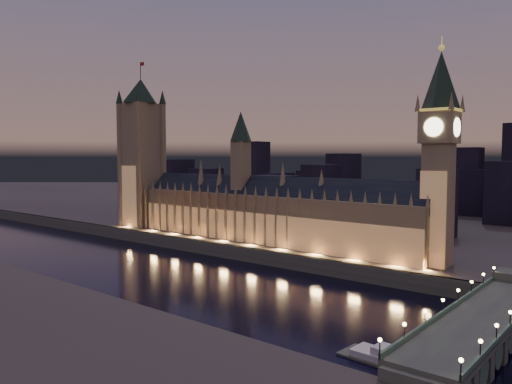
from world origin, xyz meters
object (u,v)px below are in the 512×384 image
Objects in this scene: victoria_tower at (142,145)px; elizabeth_tower at (439,140)px; palace_of_westminster at (265,211)px; westminster_bridge at (487,324)px; river_boat at (413,365)px.

victoria_tower reaches higher than elizabeth_tower.
palace_of_westminster is 1.93× the size of elizabeth_tower.
palace_of_westminster is 123.13m from victoria_tower.
palace_of_westminster reaches higher than westminster_bridge.
westminster_bridge is (39.72, -65.36, -60.18)m from elizabeth_tower.
elizabeth_tower is 2.38× the size of river_boat.
elizabeth_tower is 123.07m from river_boat.
river_boat is (29.96, -100.37, -64.61)m from elizabeth_tower.
river_boat is at bearing -22.04° from victoria_tower.
elizabeth_tower reaches higher than palace_of_westminster.
victoria_tower is at bearing 179.91° from palace_of_westminster.
victoria_tower is at bearing 165.77° from westminster_bridge.
victoria_tower is 272.80m from westminster_bridge.
westminster_bridge is 2.57× the size of river_boat.
river_boat is at bearing -105.57° from westminster_bridge.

